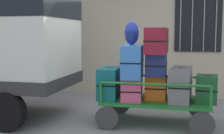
% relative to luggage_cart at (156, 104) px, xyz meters
% --- Properties ---
extents(ground_plane, '(40.00, 40.00, 0.00)m').
position_rel_luggage_cart_xyz_m(ground_plane, '(-0.96, 0.06, -0.38)').
color(ground_plane, gray).
extents(building_wall, '(12.00, 0.38, 5.00)m').
position_rel_luggage_cart_xyz_m(building_wall, '(-0.95, 2.80, 2.12)').
color(building_wall, '#BCB29E').
rests_on(building_wall, ground).
extents(luggage_cart, '(2.07, 1.23, 0.47)m').
position_rel_luggage_cart_xyz_m(luggage_cart, '(0.00, 0.00, 0.00)').
color(luggage_cart, '#1E722D').
rests_on(luggage_cart, ground).
extents(cart_railing, '(1.95, 1.09, 0.40)m').
position_rel_luggage_cart_xyz_m(cart_railing, '(0.00, -0.00, 0.41)').
color(cart_railing, '#1E722D').
rests_on(cart_railing, luggage_cart).
extents(suitcase_left_bottom, '(0.43, 0.88, 0.59)m').
position_rel_luggage_cart_xyz_m(suitcase_left_bottom, '(-0.91, -0.03, 0.38)').
color(suitcase_left_bottom, '#0F5960').
rests_on(suitcase_left_bottom, luggage_cart).
extents(suitcase_midleft_bottom, '(0.46, 0.91, 0.42)m').
position_rel_luggage_cart_xyz_m(suitcase_midleft_bottom, '(-0.46, -0.03, 0.30)').
color(suitcase_midleft_bottom, '#CC4C72').
rests_on(suitcase_midleft_bottom, luggage_cart).
extents(suitcase_midleft_middle, '(0.46, 1.04, 0.62)m').
position_rel_luggage_cart_xyz_m(suitcase_midleft_middle, '(-0.46, -0.00, 0.82)').
color(suitcase_midleft_middle, '#3372C6').
rests_on(suitcase_midleft_middle, suitcase_midleft_bottom).
extents(suitcase_center_bottom, '(0.40, 0.40, 0.47)m').
position_rel_luggage_cart_xyz_m(suitcase_center_bottom, '(0.00, -0.02, 0.32)').
color(suitcase_center_bottom, orange).
rests_on(suitcase_center_bottom, luggage_cart).
extents(suitcase_center_middle, '(0.38, 0.68, 0.41)m').
position_rel_luggage_cart_xyz_m(suitcase_center_middle, '(0.00, -0.03, 0.76)').
color(suitcase_center_middle, navy).
rests_on(suitcase_center_middle, suitcase_center_bottom).
extents(suitcase_center_top, '(0.39, 0.93, 0.48)m').
position_rel_luggage_cart_xyz_m(suitcase_center_top, '(0.00, -0.04, 1.21)').
color(suitcase_center_top, maroon).
rests_on(suitcase_center_top, suitcase_center_middle).
extents(suitcase_midright_bottom, '(0.44, 1.02, 0.62)m').
position_rel_luggage_cart_xyz_m(suitcase_midright_bottom, '(0.46, 0.03, 0.40)').
color(suitcase_midright_bottom, slate).
rests_on(suitcase_midright_bottom, luggage_cart).
extents(suitcase_right_bottom, '(0.41, 0.52, 0.50)m').
position_rel_luggage_cart_xyz_m(suitcase_right_bottom, '(0.91, -0.04, 0.34)').
color(suitcase_right_bottom, '#194C28').
rests_on(suitcase_right_bottom, luggage_cart).
extents(backpack, '(0.27, 0.22, 0.44)m').
position_rel_luggage_cart_xyz_m(backpack, '(-0.48, 0.00, 1.35)').
color(backpack, navy).
rests_on(backpack, suitcase_midleft_middle).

